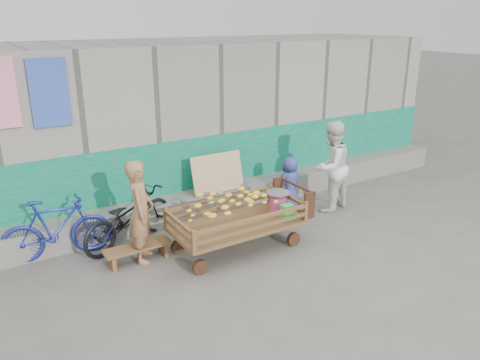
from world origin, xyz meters
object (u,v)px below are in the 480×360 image
vendor_man (141,211)px  bicycle_dark (128,217)px  banana_cart (235,213)px  child (290,184)px  bicycle_blue (57,229)px  bench (138,250)px  woman (331,166)px

vendor_man → bicycle_dark: size_ratio=0.89×
banana_cart → child: size_ratio=2.13×
banana_cart → bicycle_blue: bicycle_blue is taller
child → banana_cart: bearing=16.3°
child → bicycle_dark: (-3.04, 0.22, -0.06)m
bicycle_dark → child: bearing=-116.1°
bicycle_dark → vendor_man: bearing=158.1°
banana_cart → child: bearing=26.4°
bench → woman: (3.76, -0.00, 0.66)m
bench → vendor_man: vendor_man is taller
bench → vendor_man: 0.60m
banana_cart → bench: bearing=161.8°
banana_cart → bicycle_dark: (-1.31, 1.08, -0.17)m
banana_cart → child: (1.72, 0.85, -0.12)m
bench → bicycle_dark: 0.68m
vendor_man → woman: woman is taller
vendor_man → banana_cart: bearing=-85.4°
bench → bicycle_blue: size_ratio=0.63×
bicycle_dark → bicycle_blue: (-1.06, 0.12, 0.02)m
banana_cart → bicycle_dark: bearing=140.7°
child → bicycle_dark: 3.04m
bench → child: (3.13, 0.39, 0.33)m
vendor_man → bench: bearing=121.2°
bench → bicycle_blue: 1.25m
vendor_man → child: 3.07m
woman → bicycle_dark: woman is taller
banana_cart → vendor_man: size_ratio=1.41×
bench → child: bearing=7.1°
bench → woman: size_ratio=0.59×
vendor_man → bicycle_blue: vendor_man is taller
woman → bicycle_blue: bearing=-22.1°
bicycle_blue → woman: bearing=-91.0°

